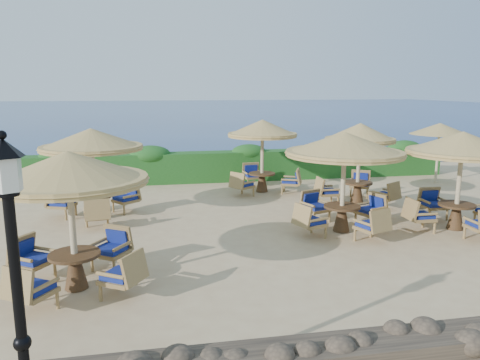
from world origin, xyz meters
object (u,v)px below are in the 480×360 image
cafe_set_2 (461,162)px  cafe_set_4 (262,142)px  lamp_post (19,311)px  cafe_set_3 (92,154)px  extra_parasol (440,129)px  cafe_set_5 (359,150)px  cafe_set_0 (70,194)px  cafe_set_1 (344,161)px

cafe_set_2 → cafe_set_4: same height
lamp_post → cafe_set_3: bearing=91.9°
extra_parasol → cafe_set_2: 6.66m
cafe_set_2 → cafe_set_5: size_ratio=1.03×
extra_parasol → cafe_set_0: size_ratio=0.83×
cafe_set_2 → lamp_post: bearing=-146.7°
extra_parasol → cafe_set_1: cafe_set_1 is taller
cafe_set_5 → lamp_post: bearing=-130.4°
cafe_set_5 → cafe_set_3: bearing=-177.0°
cafe_set_0 → cafe_set_1: (6.41, 2.48, 0.05)m
cafe_set_2 → cafe_set_4: (-4.08, 5.50, 0.00)m
cafe_set_0 → cafe_set_4: 9.34m
extra_parasol → cafe_set_1: size_ratio=0.77×
cafe_set_4 → cafe_set_5: bearing=-39.2°
lamp_post → cafe_set_2: bearing=33.3°
lamp_post → cafe_set_2: lamp_post is taller
cafe_set_3 → cafe_set_4: (5.61, 2.66, -0.09)m
cafe_set_2 → cafe_set_4: bearing=126.6°
cafe_set_5 → cafe_set_4: bearing=140.8°
cafe_set_0 → cafe_set_1: 6.88m
cafe_set_2 → cafe_set_3: same height
cafe_set_1 → cafe_set_5: (1.76, 2.88, -0.12)m
lamp_post → cafe_set_1: (6.28, 6.57, 0.34)m
lamp_post → cafe_set_5: bearing=49.6°
lamp_post → cafe_set_0: size_ratio=1.14×
cafe_set_2 → extra_parasol: bearing=61.2°
cafe_set_0 → cafe_set_5: same height
lamp_post → cafe_set_4: (5.31, 11.67, 0.29)m
cafe_set_0 → cafe_set_4: size_ratio=1.05×
cafe_set_4 → extra_parasol: bearing=2.6°
cafe_set_3 → cafe_set_5: (8.34, 0.44, -0.16)m
cafe_set_0 → cafe_set_4: bearing=54.4°
extra_parasol → cafe_set_4: cafe_set_4 is taller
cafe_set_1 → cafe_set_4: size_ratio=1.13×
extra_parasol → cafe_set_3: size_ratio=0.83×
lamp_post → cafe_set_5: lamp_post is taller
cafe_set_0 → cafe_set_2: 9.75m
extra_parasol → cafe_set_4: size_ratio=0.87×
cafe_set_2 → cafe_set_0: bearing=-167.6°
cafe_set_2 → cafe_set_3: 10.10m
cafe_set_3 → cafe_set_4: same height
cafe_set_2 → cafe_set_5: 3.54m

